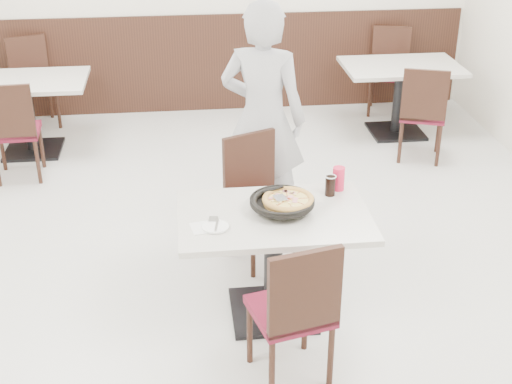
{
  "coord_description": "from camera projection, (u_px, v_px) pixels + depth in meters",
  "views": [
    {
      "loc": [
        -0.31,
        -4.4,
        2.87
      ],
      "look_at": [
        0.16,
        -0.3,
        0.8
      ],
      "focal_mm": 50.0,
      "sensor_mm": 36.0,
      "label": 1
    }
  ],
  "objects": [
    {
      "name": "cola_glass",
      "position": [
        330.0,
        186.0,
        4.65
      ],
      "size": [
        0.07,
        0.07,
        0.13
      ],
      "primitive_type": "cylinder",
      "rotation": [
        0.0,
        0.0,
        0.05
      ],
      "color": "black",
      "rests_on": "main_table"
    },
    {
      "name": "side_plate",
      "position": [
        215.0,
        227.0,
        4.28
      ],
      "size": [
        0.17,
        0.17,
        0.01
      ],
      "primitive_type": "cylinder",
      "rotation": [
        0.0,
        0.0,
        0.05
      ],
      "color": "white",
      "rests_on": "napkin"
    },
    {
      "name": "pizza_server",
      "position": [
        280.0,
        198.0,
        4.44
      ],
      "size": [
        0.09,
        0.1,
        0.0
      ],
      "primitive_type": "cube",
      "rotation": [
        0.0,
        0.0,
        0.22
      ],
      "color": "silver",
      "rests_on": "pizza"
    },
    {
      "name": "fork",
      "position": [
        217.0,
        225.0,
        4.28
      ],
      "size": [
        0.04,
        0.15,
        0.0
      ],
      "primitive_type": "cube",
      "rotation": [
        0.0,
        0.0,
        -0.16
      ],
      "color": "silver",
      "rests_on": "side_plate"
    },
    {
      "name": "floor",
      "position": [
        230.0,
        272.0,
        5.22
      ],
      "size": [
        7.0,
        7.0,
        0.0
      ],
      "primitive_type": "plane",
      "color": "beige",
      "rests_on": "ground"
    },
    {
      "name": "chair_far",
      "position": [
        262.0,
        203.0,
        5.18
      ],
      "size": [
        0.55,
        0.55,
        0.95
      ],
      "primitive_type": null,
      "rotation": [
        0.0,
        0.0,
        3.55
      ],
      "color": "black",
      "rests_on": "floor"
    },
    {
      "name": "bg_chair_left_far",
      "position": [
        34.0,
        84.0,
        7.64
      ],
      "size": [
        0.54,
        0.54,
        0.95
      ],
      "primitive_type": null,
      "rotation": [
        0.0,
        0.0,
        3.52
      ],
      "color": "black",
      "rests_on": "floor"
    },
    {
      "name": "red_cup",
      "position": [
        339.0,
        179.0,
        4.72
      ],
      "size": [
        0.08,
        0.08,
        0.16
      ],
      "primitive_type": "cylinder",
      "rotation": [
        0.0,
        0.0,
        0.05
      ],
      "color": "red",
      "rests_on": "main_table"
    },
    {
      "name": "wainscot_back",
      "position": [
        204.0,
        63.0,
        8.07
      ],
      "size": [
        5.9,
        0.03,
        1.1
      ],
      "primitive_type": "cube",
      "color": "black",
      "rests_on": "floor"
    },
    {
      "name": "chair_near",
      "position": [
        290.0,
        308.0,
        4.03
      ],
      "size": [
        0.51,
        0.51,
        0.95
      ],
      "primitive_type": null,
      "rotation": [
        0.0,
        0.0,
        0.24
      ],
      "color": "black",
      "rests_on": "floor"
    },
    {
      "name": "diner_person",
      "position": [
        263.0,
        119.0,
        5.47
      ],
      "size": [
        0.78,
        0.66,
        1.83
      ],
      "primitive_type": "imported",
      "rotation": [
        0.0,
        0.0,
        2.76
      ],
      "color": "#B8B8BD",
      "rests_on": "floor"
    },
    {
      "name": "bg_table_left",
      "position": [
        29.0,
        116.0,
        7.05
      ],
      "size": [
        1.21,
        0.82,
        0.75
      ],
      "primitive_type": null,
      "rotation": [
        0.0,
        0.0,
        0.01
      ],
      "color": "beige",
      "rests_on": "floor"
    },
    {
      "name": "bg_chair_left_near",
      "position": [
        15.0,
        129.0,
        6.47
      ],
      "size": [
        0.44,
        0.44,
        0.95
      ],
      "primitive_type": null,
      "rotation": [
        0.0,
        0.0,
        0.06
      ],
      "color": "black",
      "rests_on": "floor"
    },
    {
      "name": "main_table",
      "position": [
        273.0,
        265.0,
        4.61
      ],
      "size": [
        1.24,
        0.86,
        0.75
      ],
      "primitive_type": null,
      "rotation": [
        0.0,
        0.0,
        0.05
      ],
      "color": "beige",
      "rests_on": "floor"
    },
    {
      "name": "napkin",
      "position": [
        204.0,
        227.0,
        4.29
      ],
      "size": [
        0.18,
        0.18,
        0.0
      ],
      "primitive_type": "cube",
      "rotation": [
        0.0,
        0.0,
        0.19
      ],
      "color": "silver",
      "rests_on": "main_table"
    },
    {
      "name": "pizza_pan",
      "position": [
        282.0,
        205.0,
        4.46
      ],
      "size": [
        0.36,
        0.36,
        0.01
      ],
      "primitive_type": "cylinder",
      "rotation": [
        0.0,
        0.0,
        0.05
      ],
      "color": "black",
      "rests_on": "trivet"
    },
    {
      "name": "trivet",
      "position": [
        281.0,
        209.0,
        4.47
      ],
      "size": [
        0.12,
        0.12,
        0.04
      ],
      "primitive_type": "cylinder",
      "rotation": [
        0.0,
        0.0,
        0.05
      ],
      "color": "black",
      "rests_on": "main_table"
    },
    {
      "name": "pizza",
      "position": [
        288.0,
        202.0,
        4.46
      ],
      "size": [
        0.33,
        0.33,
        0.02
      ],
      "primitive_type": "cylinder",
      "rotation": [
        0.0,
        0.0,
        0.05
      ],
      "color": "gold",
      "rests_on": "pizza_pan"
    },
    {
      "name": "bg_table_right",
      "position": [
        399.0,
        99.0,
        7.49
      ],
      "size": [
        1.23,
        0.85,
        0.75
      ],
      "primitive_type": null,
      "rotation": [
        0.0,
        0.0,
        -0.04
      ],
      "color": "beige",
      "rests_on": "floor"
    },
    {
      "name": "bg_chair_right_far",
      "position": [
        388.0,
        72.0,
        8.01
      ],
      "size": [
        0.53,
        0.53,
        0.95
      ],
      "primitive_type": null,
      "rotation": [
        0.0,
        0.0,
        2.81
      ],
      "color": "black",
      "rests_on": "floor"
    },
    {
      "name": "bg_chair_right_near",
      "position": [
        422.0,
        112.0,
        6.87
      ],
      "size": [
        0.53,
        0.53,
        0.95
      ],
      "primitive_type": null,
      "rotation": [
        0.0,
        0.0,
        -0.33
      ],
      "color": "black",
      "rests_on": "floor"
    }
  ]
}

